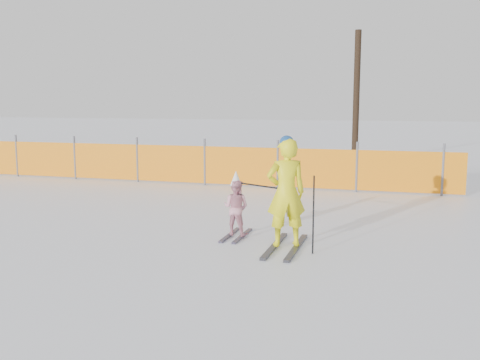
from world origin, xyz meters
name	(u,v)px	position (x,y,z in m)	size (l,w,h in m)	color
ground	(231,250)	(0.00, 0.00, 0.00)	(120.00, 120.00, 0.00)	white
adult	(286,193)	(0.77, 0.36, 0.86)	(0.71, 1.53, 1.72)	black
child	(236,207)	(-0.17, 0.83, 0.50)	(0.49, 1.00, 1.10)	black
ski_poles	(291,203)	(0.85, 0.33, 0.71)	(1.29, 0.64, 1.16)	black
safety_fence	(179,164)	(-3.35, 5.93, 0.56)	(14.56, 0.06, 1.25)	#595960
tree_trunks	(467,80)	(4.42, 11.37, 2.92)	(4.80, 1.41, 6.28)	black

